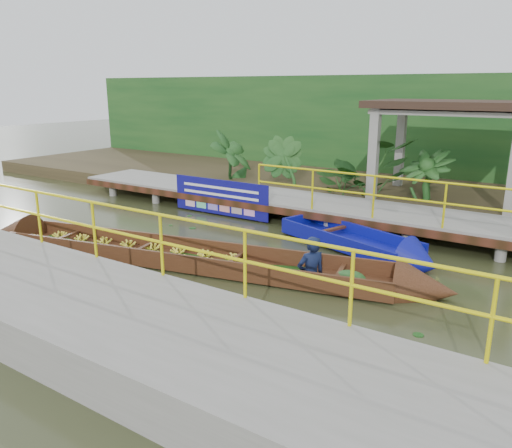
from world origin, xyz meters
The scene contains 10 objects.
ground centered at (0.00, 0.00, 0.00)m, with size 80.00×80.00×0.00m, color #30361B.
land_strip centered at (0.00, 7.50, 0.23)m, with size 30.00×8.00×0.45m, color #302818.
far_dock centered at (0.02, 3.43, 0.48)m, with size 16.00×2.06×1.66m.
near_dock centered at (1.00, -4.20, 0.30)m, with size 18.00×2.40×1.73m.
pavilion centered at (3.00, 6.30, 2.82)m, with size 4.40×3.00×3.00m.
foliage_backdrop centered at (0.00, 10.00, 2.00)m, with size 30.00×0.80×4.00m, color #154319.
vendor_boat centered at (-0.23, -1.05, 0.21)m, with size 10.51×3.19×2.05m.
moored_blue_boat centered at (2.86, 1.45, 0.17)m, with size 4.12×2.27×0.96m.
blue_banner centered at (-2.26, 2.48, 0.56)m, with size 3.22×0.04×1.01m.
tropical_plants centered at (2.25, 5.30, 1.20)m, with size 14.21×1.21×1.51m.
Camera 1 is at (6.16, -8.49, 3.56)m, focal length 35.00 mm.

